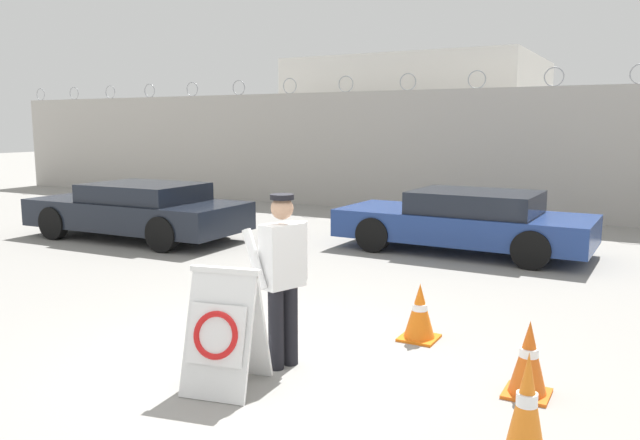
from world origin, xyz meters
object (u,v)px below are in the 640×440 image
traffic_cone_mid (420,312)px  parked_car_front_coupe (138,210)px  security_guard (282,273)px  traffic_cone_far (529,359)px  parked_car_rear_sedan (466,221)px  barricade_sign (224,329)px  traffic_cone_near (526,408)px

traffic_cone_mid → parked_car_front_coupe: 7.89m
security_guard → traffic_cone_mid: 1.77m
traffic_cone_mid → traffic_cone_far: (1.33, -0.92, 0.02)m
traffic_cone_mid → traffic_cone_far: size_ratio=0.93×
parked_car_rear_sedan → barricade_sign: bearing=89.7°
parked_car_rear_sedan → security_guard: bearing=91.1°
parked_car_front_coupe → barricade_sign: bearing=138.4°
parked_car_front_coupe → traffic_cone_far: bearing=153.3°
barricade_sign → traffic_cone_near: bearing=-11.5°
traffic_cone_near → parked_car_rear_sedan: bearing=109.0°
traffic_cone_far → parked_car_front_coupe: bearing=155.0°
traffic_cone_mid → traffic_cone_far: 1.62m
traffic_cone_near → barricade_sign: bearing=-179.7°
traffic_cone_far → parked_car_rear_sedan: size_ratio=0.15×
traffic_cone_near → traffic_cone_mid: traffic_cone_near is taller
traffic_cone_near → traffic_cone_mid: 2.56m
traffic_cone_far → security_guard: bearing=-168.3°
barricade_sign → security_guard: security_guard is taller
traffic_cone_near → security_guard: bearing=164.4°
parked_car_front_coupe → security_guard: bearing=143.2°
barricade_sign → security_guard: size_ratio=0.65×
security_guard → parked_car_front_coupe: security_guard is taller
traffic_cone_near → parked_car_rear_sedan: (-2.42, 7.06, 0.19)m
traffic_cone_mid → parked_car_front_coupe: parked_car_front_coupe is taller
security_guard → parked_car_front_coupe: 7.77m
traffic_cone_near → traffic_cone_far: size_ratio=1.19×
traffic_cone_mid → parked_car_rear_sedan: 5.09m
traffic_cone_mid → traffic_cone_far: traffic_cone_far is taller
security_guard → traffic_cone_near: (2.43, -0.68, -0.54)m
traffic_cone_far → parked_car_rear_sedan: (-2.23, 5.92, 0.25)m
traffic_cone_mid → traffic_cone_far: bearing=-34.8°
traffic_cone_mid → parked_car_rear_sedan: parked_car_rear_sedan is taller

